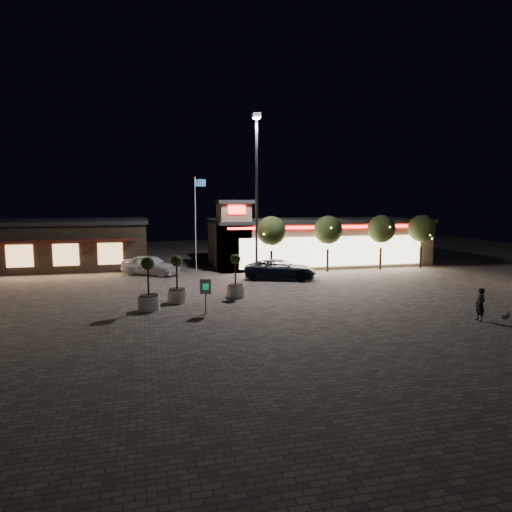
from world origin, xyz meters
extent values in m
plane|color=#73685D|center=(0.00, 0.00, 0.00)|extent=(90.00, 90.00, 0.00)
cube|color=tan|center=(10.00, 16.00, 2.00)|extent=(20.00, 8.00, 4.00)
cube|color=#262628|center=(10.00, 16.00, 4.15)|extent=(20.40, 8.40, 0.30)
cube|color=#FFEEBF|center=(10.00, 11.95, 1.60)|extent=(17.00, 0.12, 2.60)
cube|color=#FF1714|center=(10.00, 11.92, 3.75)|extent=(19.00, 0.10, 0.18)
cube|color=tan|center=(1.30, 13.30, 2.90)|extent=(2.60, 2.60, 5.80)
cube|color=#262628|center=(1.30, 13.30, 5.95)|extent=(3.00, 3.00, 0.30)
cube|color=#FF1714|center=(1.30, 11.95, 5.30)|extent=(1.40, 0.10, 0.70)
cube|color=#382D23|center=(-14.00, 20.00, 2.00)|extent=(16.00, 10.00, 4.00)
cube|color=#262628|center=(-14.00, 20.00, 4.15)|extent=(16.40, 10.40, 0.30)
cube|color=#591E19|center=(-14.00, 14.60, 2.80)|extent=(14.40, 0.80, 0.15)
cube|color=#FBB971|center=(-16.00, 14.95, 1.60)|extent=(2.00, 0.12, 1.80)
cube|color=#FBB971|center=(-12.50, 14.95, 1.60)|extent=(2.00, 0.12, 1.80)
cube|color=#FBB971|center=(-9.00, 14.95, 1.60)|extent=(2.00, 0.12, 1.80)
cylinder|color=gray|center=(2.00, 8.00, 6.00)|extent=(0.20, 0.20, 12.00)
cube|color=gray|center=(2.00, 8.00, 12.20)|extent=(0.60, 0.40, 0.35)
cube|color=white|center=(2.00, 8.00, 12.00)|extent=(0.45, 0.30, 0.08)
cylinder|color=white|center=(-2.00, 13.00, 4.00)|extent=(0.10, 0.10, 8.00)
cube|color=#295D96|center=(-1.55, 13.00, 7.50)|extent=(0.90, 0.04, 0.60)
cylinder|color=#332319|center=(4.00, 11.00, 0.96)|extent=(0.20, 0.20, 1.92)
sphere|color=#2D3819|center=(4.00, 11.00, 3.58)|extent=(2.42, 2.42, 2.42)
cylinder|color=#332319|center=(9.00, 11.00, 0.96)|extent=(0.20, 0.20, 1.92)
sphere|color=#2D3819|center=(9.00, 11.00, 3.58)|extent=(2.42, 2.42, 2.42)
cylinder|color=#332319|center=(14.00, 11.00, 0.96)|extent=(0.20, 0.20, 1.92)
sphere|color=#2D3819|center=(14.00, 11.00, 3.58)|extent=(2.42, 2.42, 2.42)
cylinder|color=#332319|center=(18.00, 11.00, 0.96)|extent=(0.20, 0.20, 1.92)
sphere|color=#2D3819|center=(18.00, 11.00, 3.58)|extent=(2.42, 2.42, 2.42)
imported|color=black|center=(3.97, 8.24, 0.77)|extent=(6.06, 4.30, 1.53)
imported|color=white|center=(-5.75, 12.80, 0.82)|extent=(5.08, 4.27, 1.64)
imported|color=black|center=(10.13, -5.97, 0.84)|extent=(0.42, 0.62, 1.67)
cube|color=#59514C|center=(11.30, -6.42, 0.26)|extent=(0.44, 0.32, 0.22)
sphere|color=#59514C|center=(11.51, -6.32, 0.35)|extent=(0.20, 0.20, 0.20)
cylinder|color=white|center=(-4.37, 2.00, 0.38)|extent=(1.15, 1.15, 0.77)
cylinder|color=black|center=(-4.37, 2.00, 0.79)|extent=(1.00, 1.00, 0.06)
cylinder|color=#332319|center=(-4.37, 2.00, 1.68)|extent=(0.10, 0.10, 1.73)
sphere|color=#2D3819|center=(-4.37, 2.00, 2.50)|extent=(0.67, 0.67, 0.67)
cylinder|color=white|center=(-6.04, 0.40, 0.40)|extent=(1.20, 1.20, 0.80)
cylinder|color=black|center=(-6.04, 0.40, 0.82)|extent=(1.04, 1.04, 0.06)
cylinder|color=#332319|center=(-6.04, 0.40, 1.75)|extent=(0.10, 0.10, 1.80)
sphere|color=#2D3819|center=(-6.04, 0.40, 2.61)|extent=(0.70, 0.70, 0.70)
cylinder|color=white|center=(-0.67, 2.72, 0.37)|extent=(1.11, 1.11, 0.74)
cylinder|color=black|center=(-0.67, 2.72, 0.76)|extent=(0.96, 0.96, 0.06)
cylinder|color=#332319|center=(-0.67, 2.72, 1.61)|extent=(0.09, 0.09, 1.66)
sphere|color=#2D3819|center=(-0.67, 2.72, 2.40)|extent=(0.64, 0.64, 0.64)
cylinder|color=gray|center=(-3.07, -1.05, 0.56)|extent=(0.08, 0.08, 1.13)
cube|color=white|center=(-3.07, -1.05, 1.46)|extent=(0.59, 0.28, 0.80)
cube|color=#1BA659|center=(-3.07, -1.08, 1.46)|extent=(0.31, 0.14, 0.33)
camera|label=1|loc=(-6.19, -25.06, 6.02)|focal=32.00mm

